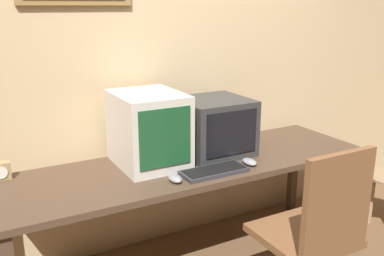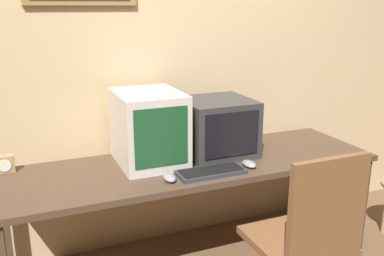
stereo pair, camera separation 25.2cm
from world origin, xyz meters
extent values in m
cube|color=#D1B284|center=(0.00, 1.27, 1.30)|extent=(8.00, 0.05, 2.60)
cube|color=#4C3828|center=(0.00, 0.83, 0.69)|extent=(2.27, 0.69, 0.04)
cube|color=#4C3828|center=(1.09, 0.53, 0.33)|extent=(0.06, 0.06, 0.67)
cube|color=#4C3828|center=(-1.09, 1.12, 0.33)|extent=(0.06, 0.06, 0.67)
cube|color=#4C3828|center=(1.09, 1.12, 0.33)|extent=(0.06, 0.06, 0.67)
cube|color=beige|center=(-0.24, 0.93, 0.92)|extent=(0.37, 0.46, 0.43)
cube|color=#194C28|center=(-0.24, 0.70, 0.93)|extent=(0.30, 0.01, 0.33)
cube|color=#333333|center=(0.21, 0.93, 0.88)|extent=(0.42, 0.41, 0.35)
cube|color=black|center=(0.21, 0.71, 0.89)|extent=(0.35, 0.01, 0.27)
cube|color=#333338|center=(0.03, 0.61, 0.72)|extent=(0.39, 0.16, 0.02)
cube|color=black|center=(0.03, 0.61, 0.73)|extent=(0.35, 0.13, 0.00)
ellipsoid|color=gray|center=(0.28, 0.63, 0.72)|extent=(0.07, 0.11, 0.04)
ellipsoid|color=gray|center=(-0.22, 0.61, 0.72)|extent=(0.06, 0.11, 0.04)
cube|color=#A38456|center=(-1.04, 1.10, 0.75)|extent=(0.11, 0.06, 0.10)
cylinder|color=white|center=(-1.04, 1.06, 0.75)|extent=(0.07, 0.00, 0.07)
cube|color=brown|center=(0.30, 0.17, 0.46)|extent=(0.45, 0.45, 0.04)
cube|color=brown|center=(0.30, -0.04, 0.73)|extent=(0.41, 0.04, 0.50)
cylinder|color=#9E7F5B|center=(1.47, 0.66, 0.20)|extent=(0.04, 0.04, 0.40)
camera|label=1|loc=(-1.16, -1.30, 1.62)|focal=40.00mm
camera|label=2|loc=(-0.94, -1.41, 1.62)|focal=40.00mm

